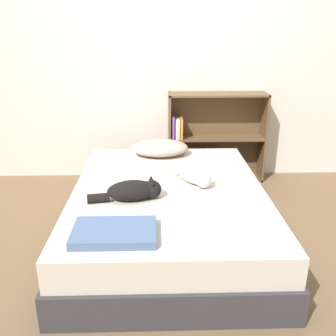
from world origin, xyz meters
name	(u,v)px	position (x,y,z in m)	size (l,w,h in m)	color
ground_plane	(169,237)	(0.00, 0.00, 0.00)	(8.00, 8.00, 0.00)	brown
wall_back	(164,58)	(0.00, 1.37, 1.25)	(8.00, 0.06, 2.50)	silver
bed	(169,213)	(0.00, 0.00, 0.21)	(1.45, 1.94, 0.43)	#333338
pillow	(160,148)	(-0.06, 0.76, 0.50)	(0.52, 0.37, 0.14)	#B29E8E
cat_light	(193,174)	(0.19, 0.08, 0.50)	(0.34, 0.45, 0.15)	beige
cat_dark	(134,190)	(-0.24, -0.20, 0.49)	(0.51, 0.23, 0.15)	black
bookshelf	(213,136)	(0.51, 1.25, 0.47)	(1.00, 0.26, 0.92)	brown
blanket_fold	(115,232)	(-0.33, -0.69, 0.45)	(0.48, 0.31, 0.05)	#4C668E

